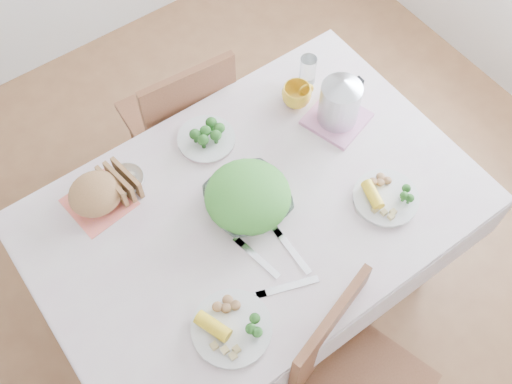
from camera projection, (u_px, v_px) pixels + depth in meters
floor at (255, 289)px, 2.70m from camera, size 3.60×3.60×0.00m
dining_table at (255, 255)px, 2.38m from camera, size 1.40×0.90×0.75m
tablecloth at (255, 208)px, 2.05m from camera, size 1.50×1.00×0.01m
chair_near at (364, 384)px, 2.03m from camera, size 0.49×0.49×0.88m
chair_far at (176, 115)px, 2.62m from camera, size 0.44×0.44×0.91m
salad_bowl at (248, 201)px, 2.02m from camera, size 0.30×0.30×0.07m
dinner_plate_left at (232, 328)px, 1.82m from camera, size 0.25×0.25×0.02m
dinner_plate_right at (386, 198)px, 2.05m from camera, size 0.32×0.32×0.02m
broccoli_plate at (206, 139)px, 2.18m from camera, size 0.27×0.27×0.02m
napkin at (99, 202)px, 2.05m from camera, size 0.22×0.22×0.00m
bread_loaf at (95, 194)px, 2.01m from camera, size 0.23×0.23×0.11m
fruit_bowl at (127, 180)px, 2.08m from camera, size 0.13×0.13×0.04m
yellow_mug at (296, 95)px, 2.24m from camera, size 0.14×0.14×0.09m
glass_tumbler at (308, 69)px, 2.28m from camera, size 0.08×0.08×0.12m
pink_tray at (336, 119)px, 2.23m from camera, size 0.25×0.25×0.02m
electric_kettle at (340, 99)px, 2.13m from camera, size 0.17×0.17×0.21m
fork_left at (257, 258)px, 1.95m from camera, size 0.05×0.19×0.00m
fork_right at (292, 251)px, 1.96m from camera, size 0.03×0.19×0.00m
knife at (287, 287)px, 1.90m from camera, size 0.20×0.09×0.00m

